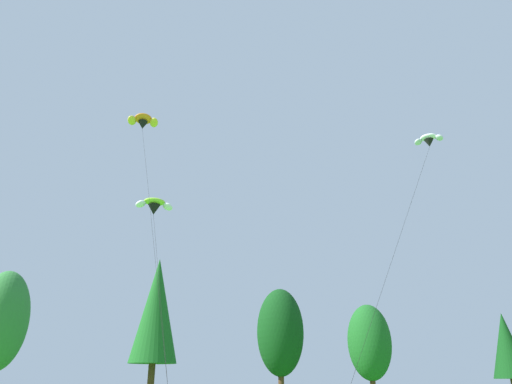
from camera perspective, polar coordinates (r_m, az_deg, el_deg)
treeline_tree_b at (r=58.33m, az=-27.93°, el=-13.28°), size 5.35×5.35×13.14m
treeline_tree_c at (r=50.46m, az=-11.75°, el=-13.48°), size 4.65×4.65×13.88m
treeline_tree_d at (r=51.90m, az=2.90°, el=-16.23°), size 4.82×4.82×11.20m
treeline_tree_e at (r=51.82m, az=13.30°, el=-16.93°), size 4.33×4.33×9.38m
treeline_tree_f at (r=57.42m, az=27.59°, el=-15.81°), size 3.51×3.51×8.67m
parafoil_kite_high_orange at (r=39.75m, az=-13.25°, el=8.12°), size 6.19×11.76×20.35m
parafoil_kite_mid_white at (r=36.88m, az=19.78°, el=5.78°), size 10.13×10.30×17.46m
parafoil_kite_far_lime_white at (r=35.74m, az=-11.97°, el=-1.62°), size 4.75×11.13×12.92m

